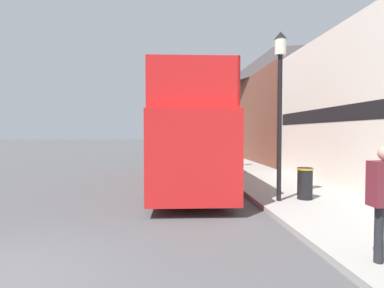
{
  "coord_description": "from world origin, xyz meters",
  "views": [
    {
      "loc": [
        2.67,
        -4.17,
        2.14
      ],
      "look_at": [
        3.69,
        7.29,
        1.7
      ],
      "focal_mm": 28.0,
      "sensor_mm": 36.0,
      "label": 1
    }
  ],
  "objects_px": {
    "lamp_post_nearest": "(280,85)",
    "lamp_post_second": "(222,111)",
    "parked_car_ahead_of_bus": "(187,153)",
    "tour_bus": "(187,140)",
    "litter_bin": "(305,182)"
  },
  "relations": [
    {
      "from": "lamp_post_nearest",
      "to": "lamp_post_second",
      "type": "distance_m",
      "value": 8.02
    },
    {
      "from": "parked_car_ahead_of_bus",
      "to": "lamp_post_second",
      "type": "distance_m",
      "value": 5.88
    },
    {
      "from": "tour_bus",
      "to": "lamp_post_nearest",
      "type": "height_order",
      "value": "lamp_post_nearest"
    },
    {
      "from": "tour_bus",
      "to": "parked_car_ahead_of_bus",
      "type": "relative_size",
      "value": 2.73
    },
    {
      "from": "litter_bin",
      "to": "parked_car_ahead_of_bus",
      "type": "bearing_deg",
      "value": 101.4
    },
    {
      "from": "tour_bus",
      "to": "parked_car_ahead_of_bus",
      "type": "bearing_deg",
      "value": 88.43
    },
    {
      "from": "tour_bus",
      "to": "lamp_post_nearest",
      "type": "relative_size",
      "value": 2.35
    },
    {
      "from": "tour_bus",
      "to": "parked_car_ahead_of_bus",
      "type": "distance_m",
      "value": 8.47
    },
    {
      "from": "lamp_post_nearest",
      "to": "parked_car_ahead_of_bus",
      "type": "bearing_deg",
      "value": 97.6
    },
    {
      "from": "tour_bus",
      "to": "litter_bin",
      "type": "bearing_deg",
      "value": -51.92
    },
    {
      "from": "parked_car_ahead_of_bus",
      "to": "litter_bin",
      "type": "xyz_separation_m",
      "value": [
        2.6,
        -12.89,
        -0.06
      ]
    },
    {
      "from": "lamp_post_nearest",
      "to": "litter_bin",
      "type": "distance_m",
      "value": 2.99
    },
    {
      "from": "litter_bin",
      "to": "lamp_post_second",
      "type": "bearing_deg",
      "value": 97.42
    },
    {
      "from": "lamp_post_nearest",
      "to": "litter_bin",
      "type": "height_order",
      "value": "lamp_post_nearest"
    },
    {
      "from": "tour_bus",
      "to": "lamp_post_second",
      "type": "distance_m",
      "value": 4.31
    }
  ]
}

